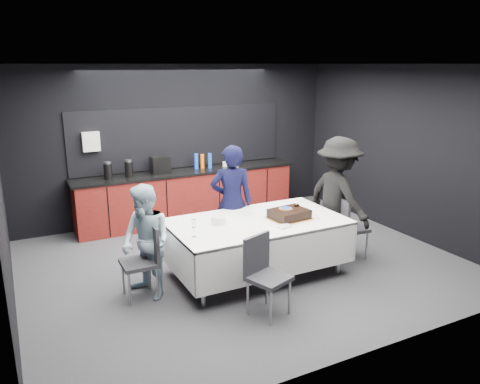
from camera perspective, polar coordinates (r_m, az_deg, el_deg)
name	(u,v)px	position (r m, az deg, el deg)	size (l,w,h in m)	color
ground	(243,263)	(6.88, 0.38, -8.67)	(6.00, 6.00, 0.00)	#3D3E42
room_shell	(243,136)	(6.35, 0.41, 6.84)	(6.04, 5.04, 2.82)	white
kitchenette	(187,192)	(8.60, -6.52, 0.05)	(4.10, 0.64, 2.05)	#5E120E
party_table	(257,230)	(6.31, 2.07, -4.66)	(2.32, 1.32, 0.78)	#99999E
cake_assembly	(289,214)	(6.34, 6.01, -2.69)	(0.56, 0.47, 0.16)	gold
plate_stack	(218,220)	(6.13, -2.66, -3.41)	(0.20, 0.20, 0.10)	white
loose_plate_near	(254,234)	(5.76, 1.71, -5.13)	(0.18, 0.18, 0.01)	white
loose_plate_right_a	(294,210)	(6.73, 6.62, -2.17)	(0.19, 0.19, 0.01)	white
loose_plate_right_b	(313,217)	(6.47, 8.85, -2.97)	(0.19, 0.19, 0.01)	white
loose_plate_far	(246,213)	(6.52, 0.71, -2.63)	(0.22, 0.22, 0.01)	white
fork_pile	(284,226)	(6.02, 5.40, -4.19)	(0.18, 0.11, 0.03)	white
champagne_flute	(194,224)	(5.65, -5.66, -3.96)	(0.06, 0.06, 0.22)	white
chair_left	(145,256)	(5.88, -11.50, -7.62)	(0.43, 0.43, 0.92)	#2E2E33
chair_right	(347,223)	(7.06, 12.92, -3.75)	(0.47, 0.47, 0.92)	#2E2E33
chair_near	(264,269)	(5.41, 2.90, -9.41)	(0.54, 0.54, 0.92)	#2E2E33
person_center	(232,202)	(6.81, -1.02, -1.28)	(0.62, 0.41, 1.70)	black
person_left	(146,242)	(5.81, -11.38, -6.04)	(0.69, 0.54, 1.42)	#A8C3D3
person_right	(338,197)	(7.05, 11.88, -0.64)	(1.16, 0.66, 1.79)	black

